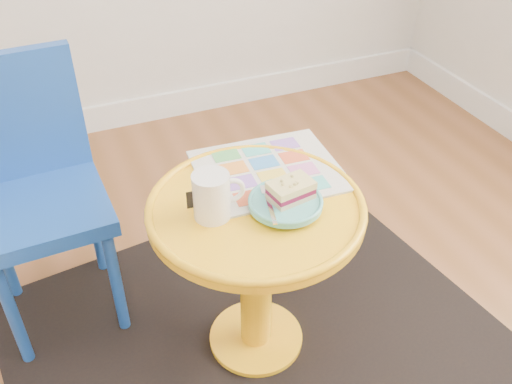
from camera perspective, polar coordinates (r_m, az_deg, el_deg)
name	(u,v)px	position (r m, az deg, el deg)	size (l,w,h in m)	color
rug	(256,339)	(1.68, 0.00, -14.51)	(1.30, 1.10, 0.01)	black
side_table	(256,249)	(1.43, 0.00, -5.73)	(0.52, 0.52, 0.49)	#FFB215
chair	(33,182)	(1.61, -21.38, 0.97)	(0.35, 0.35, 0.76)	#1947A3
newspaper	(268,170)	(1.45, 1.24, 2.19)	(0.36, 0.30, 0.01)	silver
mug	(212,195)	(1.28, -4.37, -0.26)	(0.12, 0.09, 0.11)	white
plate	(286,203)	(1.32, 2.97, -1.10)	(0.17, 0.17, 0.02)	#54B2AD
cake_slice	(291,190)	(1.31, 3.51, 0.20)	(0.11, 0.08, 0.04)	#D3BC8C
fork	(269,203)	(1.30, 1.29, -1.08)	(0.05, 0.14, 0.00)	silver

